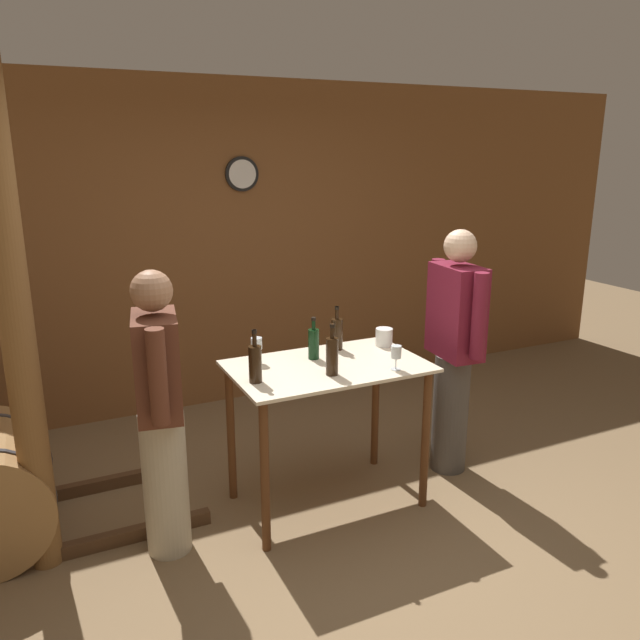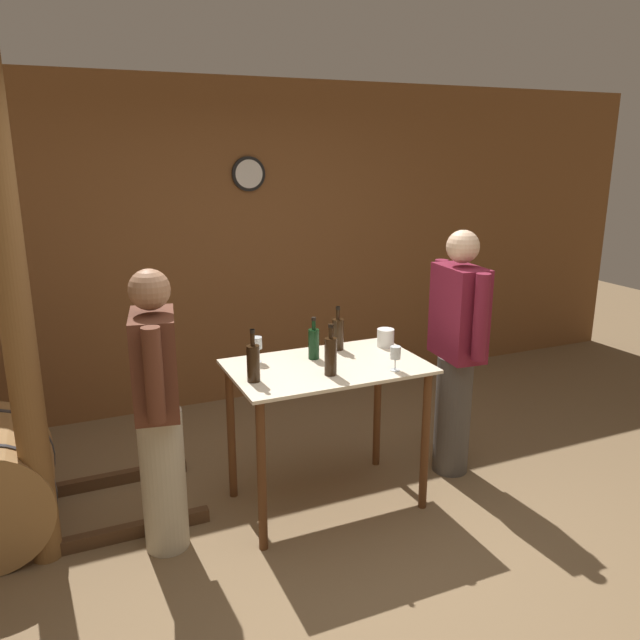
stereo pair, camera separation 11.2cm
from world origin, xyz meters
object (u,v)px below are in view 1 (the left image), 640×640
(wine_bottle_center, at_px, (314,343))
(person_host, at_px, (454,348))
(wooden_post, at_px, (16,320))
(wine_bottle_left, at_px, (332,355))
(ice_bucket, at_px, (384,337))
(wine_bottle_far_left, at_px, (255,363))
(wine_bottle_right, at_px, (337,333))
(wine_glass_near_center, at_px, (396,353))
(wine_glass_near_left, at_px, (257,344))
(person_visitor_with_scarf, at_px, (160,410))

(wine_bottle_center, relative_size, person_host, 0.16)
(wooden_post, bearing_deg, wine_bottle_center, 0.84)
(wooden_post, relative_size, wine_bottle_left, 9.05)
(ice_bucket, height_order, person_host, person_host)
(wine_bottle_far_left, distance_m, wine_bottle_right, 0.74)
(wine_glass_near_center, bearing_deg, wooden_post, 169.57)
(wooden_post, bearing_deg, wine_glass_near_left, 4.68)
(wine_bottle_right, relative_size, person_host, 0.17)
(wine_bottle_center, xyz_separation_m, person_visitor_with_scarf, (-0.97, -0.19, -0.18))
(ice_bucket, bearing_deg, wine_glass_near_center, -112.51)
(wine_bottle_right, xyz_separation_m, wine_glass_near_left, (-0.55, -0.02, 0.01))
(wine_bottle_left, xyz_separation_m, wine_glass_near_center, (0.37, -0.08, -0.02))
(wine_bottle_right, bearing_deg, person_visitor_with_scarf, -165.97)
(wine_bottle_right, bearing_deg, wine_bottle_left, -120.21)
(wine_bottle_far_left, relative_size, person_visitor_with_scarf, 0.19)
(wine_glass_near_left, bearing_deg, wine_bottle_right, 2.42)
(wine_bottle_left, height_order, wine_bottle_right, wine_bottle_left)
(wine_bottle_far_left, bearing_deg, ice_bucket, 15.00)
(wine_bottle_far_left, bearing_deg, wooden_post, 170.19)
(wine_bottle_left, xyz_separation_m, person_host, (1.00, 0.19, -0.15))
(wine_bottle_left, distance_m, wine_bottle_right, 0.46)
(wine_bottle_center, distance_m, person_visitor_with_scarf, 1.01)
(wine_bottle_center, bearing_deg, person_visitor_with_scarf, -168.80)
(wine_bottle_far_left, bearing_deg, wine_bottle_right, 25.99)
(person_host, distance_m, person_visitor_with_scarf, 1.95)
(wine_bottle_far_left, height_order, wine_glass_near_left, wine_bottle_far_left)
(wine_glass_near_left, distance_m, wine_glass_near_center, 0.82)
(wine_glass_near_left, xyz_separation_m, wine_glass_near_center, (0.68, -0.46, -0.01))
(person_host, relative_size, person_visitor_with_scarf, 1.05)
(wine_bottle_right, distance_m, ice_bucket, 0.32)
(wine_bottle_center, relative_size, ice_bucket, 2.27)
(wine_bottle_center, height_order, wine_glass_near_left, wine_bottle_center)
(wine_bottle_far_left, height_order, person_visitor_with_scarf, person_visitor_with_scarf)
(wine_bottle_left, bearing_deg, wine_bottle_far_left, 169.79)
(wine_glass_near_left, bearing_deg, wine_bottle_left, -50.30)
(person_visitor_with_scarf, bearing_deg, ice_bucket, 8.89)
(ice_bucket, distance_m, person_host, 0.48)
(wine_bottle_right, bearing_deg, wooden_post, -176.00)
(wine_bottle_far_left, relative_size, wine_bottle_center, 1.14)
(person_visitor_with_scarf, bearing_deg, wine_bottle_center, 11.20)
(wine_bottle_left, height_order, person_host, person_host)
(wooden_post, height_order, person_host, wooden_post)
(ice_bucket, xyz_separation_m, person_host, (0.45, -0.15, -0.09))
(wooden_post, bearing_deg, wine_bottle_right, 4.00)
(person_visitor_with_scarf, bearing_deg, wooden_post, 164.74)
(wine_bottle_left, xyz_separation_m, ice_bucket, (0.55, 0.34, -0.06))
(wine_glass_near_left, height_order, wine_glass_near_center, wine_glass_near_left)
(wine_bottle_far_left, height_order, ice_bucket, wine_bottle_far_left)
(wine_glass_near_left, height_order, person_visitor_with_scarf, person_visitor_with_scarf)
(wine_bottle_far_left, xyz_separation_m, wine_glass_near_left, (0.12, 0.30, 0.00))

